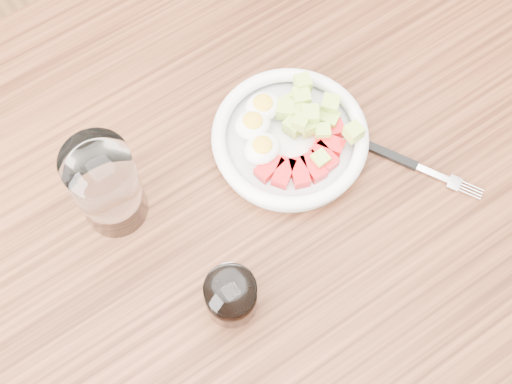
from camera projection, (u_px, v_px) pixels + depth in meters
ground at (262, 329)px, 1.62m from camera, size 4.00×4.00×0.00m
dining_table at (266, 229)px, 1.01m from camera, size 1.50×0.90×0.77m
bowl at (289, 136)px, 0.93m from camera, size 0.21×0.21×0.05m
fork at (404, 161)px, 0.93m from camera, size 0.10×0.16×0.01m
water_glass at (106, 186)px, 0.84m from camera, size 0.08×0.08×0.14m
coffee_glass at (231, 297)px, 0.83m from camera, size 0.06×0.06×0.07m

